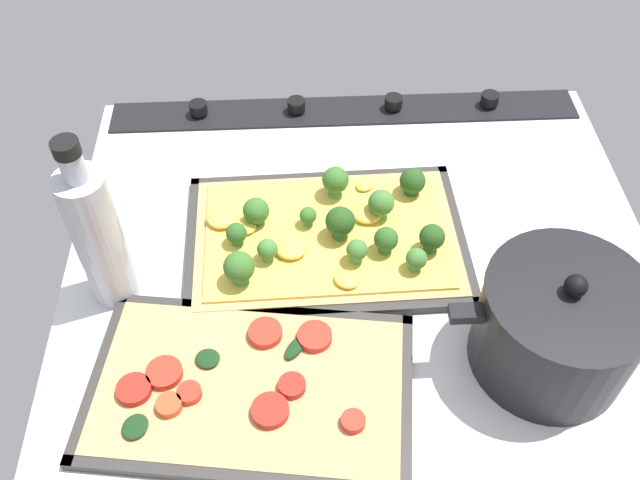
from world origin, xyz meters
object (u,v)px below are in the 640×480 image
at_px(broccoli_pizza, 328,232).
at_px(veggie_pizza_back, 248,385).
at_px(baking_tray_front, 326,241).
at_px(baking_tray_back, 251,389).
at_px(oil_bottle, 98,236).
at_px(cooking_pot, 557,327).

xyz_separation_m(broccoli_pizza, veggie_pizza_back, (0.10, 0.21, -0.01)).
height_order(baking_tray_front, baking_tray_back, same).
height_order(broccoli_pizza, baking_tray_back, broccoli_pizza).
relative_size(broccoli_pizza, baking_tray_back, 0.90).
xyz_separation_m(veggie_pizza_back, oil_bottle, (0.17, -0.15, 0.09)).
xyz_separation_m(broccoli_pizza, oil_bottle, (0.27, 0.06, 0.08)).
distance_m(broccoli_pizza, oil_bottle, 0.29).
bearing_deg(oil_bottle, cooking_pot, 166.50).
bearing_deg(cooking_pot, oil_bottle, -13.50).
bearing_deg(broccoli_pizza, baking_tray_back, 65.26).
relative_size(veggie_pizza_back, oil_bottle, 1.47).
distance_m(baking_tray_front, baking_tray_back, 0.23).
xyz_separation_m(baking_tray_front, veggie_pizza_back, (0.10, 0.21, 0.01)).
relative_size(baking_tray_front, cooking_pot, 1.50).
height_order(broccoli_pizza, cooking_pot, cooking_pot).
bearing_deg(cooking_pot, broccoli_pizza, -37.77).
relative_size(baking_tray_front, broccoli_pizza, 1.07).
distance_m(baking_tray_front, broccoli_pizza, 0.02).
relative_size(baking_tray_front, oil_bottle, 1.52).
height_order(baking_tray_front, cooking_pot, cooking_pot).
relative_size(broccoli_pizza, veggie_pizza_back, 0.96).
distance_m(baking_tray_back, cooking_pot, 0.35).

